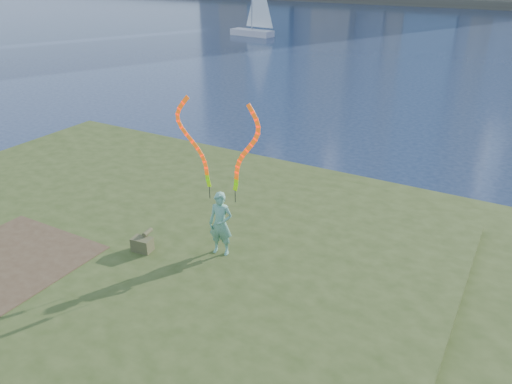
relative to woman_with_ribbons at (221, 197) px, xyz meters
The scene contains 6 objects.
ground 2.94m from the woman_with_ribbons, 163.75° to the left, with size 320.00×320.00×0.00m, color #19263F.
grassy_knoll 3.17m from the woman_with_ribbons, 136.18° to the right, with size 20.00×18.00×0.80m.
dirt_patch 5.04m from the woman_with_ribbons, 146.55° to the right, with size 3.20×3.00×0.02m, color #47331E.
woman_with_ribbons is the anchor object (origin of this frame).
canvas_bag 2.25m from the woman_with_ribbons, 152.65° to the right, with size 0.50×0.56×0.44m.
sailboat 40.76m from the woman_with_ribbons, 118.78° to the left, with size 4.72×1.86×7.08m.
Camera 1 is at (7.44, -8.81, 7.07)m, focal length 35.00 mm.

